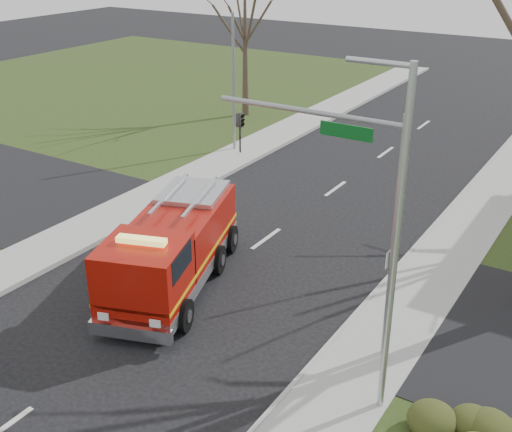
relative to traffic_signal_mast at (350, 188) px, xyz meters
The scene contains 9 objects.
ground 7.18m from the traffic_signal_mast, 163.94° to the right, with size 120.00×120.00×0.00m, color black.
sidewalk_right 4.97m from the traffic_signal_mast, 56.58° to the right, with size 2.40×80.00×0.15m, color gray.
sidewalk_left 12.41m from the traffic_signal_mast, behind, with size 2.40×80.00×0.15m, color gray.
hedge_corner 6.14m from the traffic_signal_mast, 33.41° to the right, with size 2.80×2.00×0.90m, color #2E3513.
bare_tree_left 23.97m from the traffic_signal_mast, 129.43° to the left, with size 4.50×4.50×9.00m.
traffic_signal_mast is the anchor object (origin of this frame).
streetlight_pole 2.78m from the traffic_signal_mast, 46.02° to the right, with size 1.48×0.16×8.40m.
utility_pole_far 17.38m from the traffic_signal_mast, 133.85° to the left, with size 0.14×0.14×7.00m, color gray.
fire_engine 6.88m from the traffic_signal_mast, behind, with size 4.54×7.39×2.82m.
Camera 1 is at (11.20, -12.52, 10.71)m, focal length 45.00 mm.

